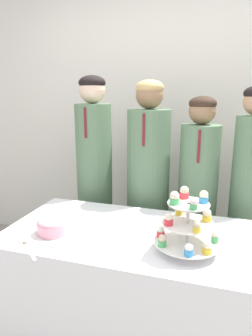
# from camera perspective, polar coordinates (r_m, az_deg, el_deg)

# --- Properties ---
(wall_back) EXTENTS (9.00, 0.06, 2.70)m
(wall_back) POSITION_cam_1_polar(r_m,az_deg,el_deg) (2.82, 9.36, 10.11)
(wall_back) COLOR silver
(wall_back) RESTS_ON ground_plane
(table) EXTENTS (1.51, 0.76, 0.77)m
(table) POSITION_cam_1_polar(r_m,az_deg,el_deg) (1.93, 2.31, -22.59)
(table) COLOR white
(table) RESTS_ON ground_plane
(round_cake) EXTENTS (0.28, 0.28, 0.11)m
(round_cake) POSITION_cam_1_polar(r_m,az_deg,el_deg) (1.74, -13.68, -10.68)
(round_cake) COLOR white
(round_cake) RESTS_ON table
(cake_knife) EXTENTS (0.21, 0.19, 0.01)m
(cake_knife) POSITION_cam_1_polar(r_m,az_deg,el_deg) (1.68, -18.47, -13.67)
(cake_knife) COLOR silver
(cake_knife) RESTS_ON table
(cupcake_stand) EXTENTS (0.32, 0.32, 0.32)m
(cupcake_stand) POSITION_cam_1_polar(r_m,az_deg,el_deg) (1.51, 11.56, -10.38)
(cupcake_stand) COLOR silver
(cupcake_stand) RESTS_ON table
(student_0) EXTENTS (0.28, 0.28, 1.66)m
(student_0) POSITION_cam_1_polar(r_m,az_deg,el_deg) (2.42, -5.96, -3.40)
(student_0) COLOR #567556
(student_0) RESTS_ON ground_plane
(student_1) EXTENTS (0.32, 0.32, 1.63)m
(student_1) POSITION_cam_1_polar(r_m,az_deg,el_deg) (2.31, 4.16, -5.23)
(student_1) COLOR #567556
(student_1) RESTS_ON ground_plane
(student_2) EXTENTS (0.28, 0.28, 1.52)m
(student_2) POSITION_cam_1_polar(r_m,az_deg,el_deg) (2.27, 13.29, -7.06)
(student_2) COLOR #567556
(student_2) RESTS_ON ground_plane
(student_3) EXTENTS (0.25, 0.25, 1.58)m
(student_3) POSITION_cam_1_polar(r_m,az_deg,el_deg) (2.27, 22.09, -6.51)
(student_3) COLOR #567556
(student_3) RESTS_ON ground_plane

